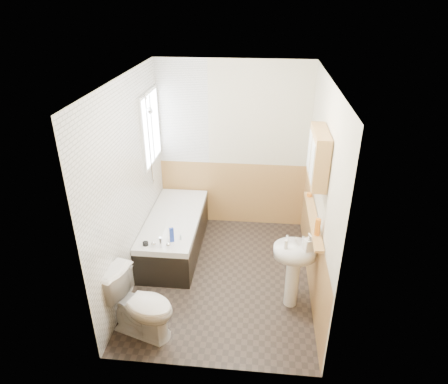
{
  "coord_description": "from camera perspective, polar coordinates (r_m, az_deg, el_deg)",
  "views": [
    {
      "loc": [
        0.43,
        -4.07,
        3.32
      ],
      "look_at": [
        0.0,
        0.15,
        1.15
      ],
      "focal_mm": 32.0,
      "sensor_mm": 36.0,
      "label": 1
    }
  ],
  "objects": [
    {
      "name": "tile_return_back",
      "position": [
        5.79,
        -6.03,
        11.22
      ],
      "size": [
        0.75,
        0.01,
        1.5
      ],
      "primitive_type": "cube",
      "color": "white",
      "rests_on": "wall_back"
    },
    {
      "name": "wall_left",
      "position": [
        4.82,
        -13.44,
        0.85
      ],
      "size": [
        0.02,
        2.8,
        2.5
      ],
      "primitive_type": "cube",
      "color": "beige",
      "rests_on": "ground"
    },
    {
      "name": "pine_shelf",
      "position": [
        4.62,
        12.62,
        -3.75
      ],
      "size": [
        0.1,
        1.29,
        0.03
      ],
      "primitive_type": "cube",
      "color": "tan",
      "rests_on": "wall_right"
    },
    {
      "name": "tile_cladding_left",
      "position": [
        4.81,
        -13.19,
        0.84
      ],
      "size": [
        0.01,
        2.8,
        2.5
      ],
      "primitive_type": "cube",
      "color": "white",
      "rests_on": "wall_left"
    },
    {
      "name": "wall_back",
      "position": [
        5.87,
        1.24,
        6.45
      ],
      "size": [
        2.2,
        0.02,
        2.5
      ],
      "primitive_type": "cube",
      "color": "beige",
      "rests_on": "ground"
    },
    {
      "name": "ceiling",
      "position": [
        4.17,
        -0.21,
        15.76
      ],
      "size": [
        2.8,
        2.8,
        0.0
      ],
      "primitive_type": "plane",
      "rotation": [
        3.14,
        0.0,
        0.0
      ],
      "color": "white",
      "rests_on": "ground"
    },
    {
      "name": "window",
      "position": [
        5.5,
        -10.37,
        8.96
      ],
      "size": [
        0.03,
        0.79,
        0.99
      ],
      "color": "white",
      "rests_on": "wall_left"
    },
    {
      "name": "foam_can",
      "position": [
        4.26,
        13.23,
        -4.9
      ],
      "size": [
        0.06,
        0.06,
        0.19
      ],
      "primitive_type": "cylinder",
      "rotation": [
        0.0,
        0.0,
        -0.12
      ],
      "color": "orange",
      "rests_on": "pine_shelf"
    },
    {
      "name": "wainscot_back",
      "position": [
        6.16,
        1.15,
        -0.17
      ],
      "size": [
        2.2,
        0.01,
        1.0
      ],
      "primitive_type": "cube",
      "color": "tan",
      "rests_on": "wall_back"
    },
    {
      "name": "green_bottle",
      "position": [
        4.3,
        13.17,
        -4.3
      ],
      "size": [
        0.06,
        0.06,
        0.22
      ],
      "primitive_type": "cone",
      "rotation": [
        0.0,
        0.0,
        -0.35
      ],
      "color": "silver",
      "rests_on": "pine_shelf"
    },
    {
      "name": "cream_jar",
      "position": [
        4.97,
        -11.16,
        -7.25
      ],
      "size": [
        0.09,
        0.09,
        0.04
      ],
      "primitive_type": "cylinder",
      "rotation": [
        0.0,
        0.0,
        -0.32
      ],
      "color": "black",
      "rests_on": "bathtub"
    },
    {
      "name": "blue_gel",
      "position": [
        4.95,
        -7.49,
        -6.09
      ],
      "size": [
        0.06,
        0.05,
        0.19
      ],
      "primitive_type": "cube",
      "rotation": [
        0.0,
        0.0,
        0.39
      ],
      "color": "#19339E",
      "rests_on": "bathtub"
    },
    {
      "name": "floor",
      "position": [
        5.27,
        -0.17,
        -11.96
      ],
      "size": [
        2.8,
        2.8,
        0.0
      ],
      "primitive_type": "plane",
      "color": "#2A221D",
      "rests_on": "ground"
    },
    {
      "name": "black_jar",
      "position": [
        5.06,
        12.1,
        -0.37
      ],
      "size": [
        0.07,
        0.07,
        0.04
      ],
      "primitive_type": "cylinder",
      "rotation": [
        0.0,
        0.0,
        0.07
      ],
      "color": "orange",
      "rests_on": "pine_shelf"
    },
    {
      "name": "wall_front",
      "position": [
        3.4,
        -2.68,
        -10.47
      ],
      "size": [
        2.2,
        0.02,
        2.5
      ],
      "primitive_type": "cube",
      "color": "beige",
      "rests_on": "ground"
    },
    {
      "name": "bathtub",
      "position": [
        5.64,
        -7.05,
        -5.78
      ],
      "size": [
        0.7,
        1.65,
        0.68
      ],
      "color": "black",
      "rests_on": "floor"
    },
    {
      "name": "toilet",
      "position": [
        4.42,
        -11.81,
        -15.49
      ],
      "size": [
        0.85,
        0.63,
        0.74
      ],
      "primitive_type": "imported",
      "rotation": [
        0.0,
        0.0,
        1.26
      ],
      "color": "white",
      "rests_on": "floor"
    },
    {
      "name": "wainscot_right",
      "position": [
        5.0,
        12.46,
        -8.01
      ],
      "size": [
        0.01,
        2.8,
        1.0
      ],
      "primitive_type": "cube",
      "color": "tan",
      "rests_on": "wall_right"
    },
    {
      "name": "wainscot_front",
      "position": [
        3.92,
        -2.39,
        -19.01
      ],
      "size": [
        2.2,
        0.01,
        1.0
      ],
      "primitive_type": "cube",
      "color": "tan",
      "rests_on": "wall_front"
    },
    {
      "name": "wall_right",
      "position": [
        4.62,
        13.64,
        -0.37
      ],
      "size": [
        0.02,
        2.8,
        2.5
      ],
      "primitive_type": "cube",
      "color": "beige",
      "rests_on": "ground"
    },
    {
      "name": "clear_bottle",
      "position": [
        4.38,
        8.85,
        -7.44
      ],
      "size": [
        0.04,
        0.04,
        0.11
      ],
      "primitive_type": "cylinder",
      "rotation": [
        0.0,
        0.0,
        -0.11
      ],
      "color": "silver",
      "rests_on": "sink"
    },
    {
      "name": "soap_bottle",
      "position": [
        4.41,
        11.94,
        -7.62
      ],
      "size": [
        0.16,
        0.23,
        0.1
      ],
      "primitive_type": "imported",
      "rotation": [
        0.0,
        0.0,
        0.36
      ],
      "color": "silver",
      "rests_on": "sink"
    },
    {
      "name": "shower_riser",
      "position": [
        5.31,
        -10.66,
        8.19
      ],
      "size": [
        0.11,
        0.08,
        1.24
      ],
      "color": "silver",
      "rests_on": "wall_left"
    },
    {
      "name": "medicine_cabinet",
      "position": [
        4.26,
        13.31,
        4.95
      ],
      "size": [
        0.16,
        0.62,
        0.56
      ],
      "color": "tan",
      "rests_on": "wall_right"
    },
    {
      "name": "sink",
      "position": [
        4.6,
        9.92,
        -10.04
      ],
      "size": [
        0.47,
        0.38,
        0.91
      ],
      "rotation": [
        0.0,
        0.0,
        0.25
      ],
      "color": "white",
      "rests_on": "floor"
    },
    {
      "name": "orange_bottle",
      "position": [
        4.99,
        -6.21,
        -6.45
      ],
      "size": [
        0.03,
        0.03,
        0.07
      ],
      "primitive_type": "cylinder",
      "rotation": [
        0.0,
        0.0,
        0.1
      ],
      "color": "silver",
      "rests_on": "bathtub"
    }
  ]
}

